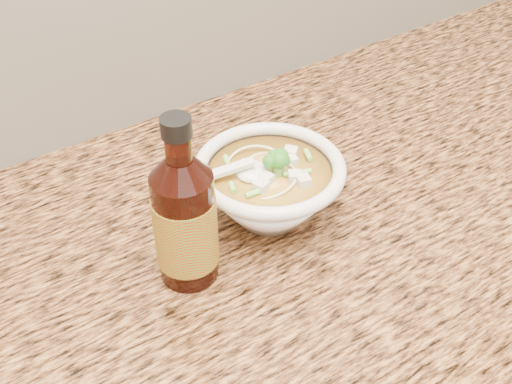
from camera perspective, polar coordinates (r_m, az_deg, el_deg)
counter_slab at (r=0.77m, az=-8.16°, el=-8.32°), size 4.00×0.68×0.04m
soup_bowl at (r=0.80m, az=1.18°, el=0.28°), size 0.21×0.19×0.10m
hot_sauce_bottle at (r=0.70m, az=-6.32°, el=-2.57°), size 0.09×0.09×0.21m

